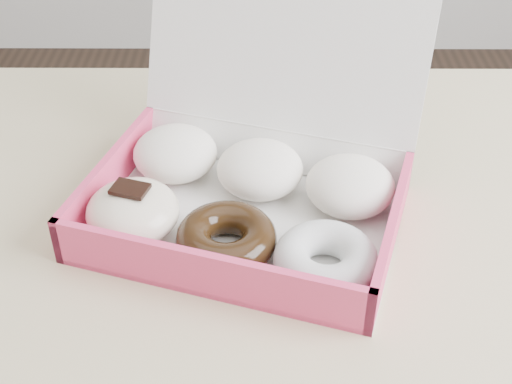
{
  "coord_description": "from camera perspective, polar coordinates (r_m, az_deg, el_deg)",
  "views": [
    {
      "loc": [
        0.06,
        -0.53,
        1.24
      ],
      "look_at": [
        0.05,
        0.06,
        0.78
      ],
      "focal_mm": 50.0,
      "sensor_mm": 36.0,
      "label": 1
    }
  ],
  "objects": [
    {
      "name": "table",
      "position": [
        0.78,
        -4.03,
        -9.23
      ],
      "size": [
        1.2,
        0.8,
        0.75
      ],
      "color": "#CBB886",
      "rests_on": "ground"
    },
    {
      "name": "donut_box",
      "position": [
        0.75,
        -0.75,
        0.62
      ],
      "size": [
        0.39,
        0.38,
        0.23
      ],
      "rotation": [
        0.0,
        0.0,
        -0.31
      ],
      "color": "white",
      "rests_on": "table"
    }
  ]
}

